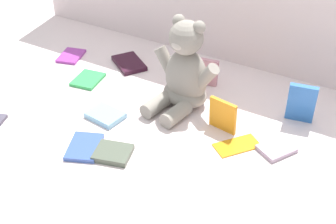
{
  "coord_description": "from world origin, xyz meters",
  "views": [
    {
      "loc": [
        0.52,
        -1.04,
        0.87
      ],
      "look_at": [
        -0.02,
        -0.1,
        0.1
      ],
      "focal_mm": 49.62,
      "sensor_mm": 36.0,
      "label": 1
    }
  ],
  "objects_px": {
    "book_case_4": "(0,170)",
    "book_case_9": "(105,115)",
    "book_case_5": "(113,153)",
    "book_case_8": "(276,149)",
    "teddy_bear": "(184,74)",
    "book_case_11": "(237,145)",
    "book_case_10": "(208,72)",
    "book_case_12": "(84,147)",
    "book_case_6": "(71,56)",
    "book_case_1": "(129,63)",
    "book_case_7": "(223,115)",
    "book_case_3": "(301,103)",
    "book_case_0": "(88,79)"
  },
  "relations": [
    {
      "from": "book_case_4",
      "to": "book_case_9",
      "type": "bearing_deg",
      "value": -113.97
    },
    {
      "from": "book_case_5",
      "to": "book_case_8",
      "type": "xyz_separation_m",
      "value": [
        0.4,
        0.25,
        -0.0
      ]
    },
    {
      "from": "teddy_bear",
      "to": "book_case_11",
      "type": "xyz_separation_m",
      "value": [
        0.24,
        -0.12,
        -0.11
      ]
    },
    {
      "from": "book_case_5",
      "to": "book_case_8",
      "type": "distance_m",
      "value": 0.47
    },
    {
      "from": "book_case_4",
      "to": "book_case_8",
      "type": "xyz_separation_m",
      "value": [
        0.63,
        0.46,
        0.0
      ]
    },
    {
      "from": "book_case_10",
      "to": "book_case_11",
      "type": "bearing_deg",
      "value": -58.19
    },
    {
      "from": "book_case_4",
      "to": "book_case_12",
      "type": "bearing_deg",
      "value": -133.93
    },
    {
      "from": "book_case_4",
      "to": "book_case_6",
      "type": "distance_m",
      "value": 0.65
    },
    {
      "from": "teddy_bear",
      "to": "book_case_1",
      "type": "distance_m",
      "value": 0.34
    },
    {
      "from": "book_case_1",
      "to": "book_case_5",
      "type": "xyz_separation_m",
      "value": [
        0.25,
        -0.46,
        0.0
      ]
    },
    {
      "from": "book_case_7",
      "to": "book_case_3",
      "type": "bearing_deg",
      "value": 49.82
    },
    {
      "from": "book_case_0",
      "to": "book_case_3",
      "type": "bearing_deg",
      "value": -177.9
    },
    {
      "from": "book_case_4",
      "to": "book_case_7",
      "type": "xyz_separation_m",
      "value": [
        0.45,
        0.48,
        0.05
      ]
    },
    {
      "from": "book_case_3",
      "to": "book_case_9",
      "type": "distance_m",
      "value": 0.61
    },
    {
      "from": "book_case_7",
      "to": "book_case_8",
      "type": "bearing_deg",
      "value": 5.07
    },
    {
      "from": "book_case_12",
      "to": "book_case_3",
      "type": "bearing_deg",
      "value": -160.86
    },
    {
      "from": "book_case_3",
      "to": "book_case_8",
      "type": "relative_size",
      "value": 1.37
    },
    {
      "from": "book_case_11",
      "to": "book_case_0",
      "type": "bearing_deg",
      "value": -149.11
    },
    {
      "from": "book_case_1",
      "to": "book_case_7",
      "type": "relative_size",
      "value": 1.32
    },
    {
      "from": "teddy_bear",
      "to": "book_case_9",
      "type": "height_order",
      "value": "teddy_bear"
    },
    {
      "from": "book_case_8",
      "to": "book_case_11",
      "type": "xyz_separation_m",
      "value": [
        -0.11,
        -0.04,
        -0.0
      ]
    },
    {
      "from": "book_case_0",
      "to": "book_case_7",
      "type": "xyz_separation_m",
      "value": [
        0.53,
        -0.02,
        0.05
      ]
    },
    {
      "from": "book_case_3",
      "to": "book_case_7",
      "type": "xyz_separation_m",
      "value": [
        -0.19,
        -0.16,
        -0.01
      ]
    },
    {
      "from": "book_case_4",
      "to": "book_case_9",
      "type": "height_order",
      "value": "book_case_9"
    },
    {
      "from": "book_case_11",
      "to": "book_case_3",
      "type": "bearing_deg",
      "value": 98.89
    },
    {
      "from": "book_case_11",
      "to": "book_case_8",
      "type": "bearing_deg",
      "value": 57.15
    },
    {
      "from": "book_case_1",
      "to": "book_case_8",
      "type": "bearing_deg",
      "value": -73.01
    },
    {
      "from": "book_case_3",
      "to": "book_case_12",
      "type": "distance_m",
      "value": 0.67
    },
    {
      "from": "book_case_10",
      "to": "book_case_8",
      "type": "bearing_deg",
      "value": -43.14
    },
    {
      "from": "book_case_4",
      "to": "book_case_11",
      "type": "bearing_deg",
      "value": -148.24
    },
    {
      "from": "teddy_bear",
      "to": "book_case_3",
      "type": "distance_m",
      "value": 0.37
    },
    {
      "from": "book_case_7",
      "to": "book_case_8",
      "type": "xyz_separation_m",
      "value": [
        0.18,
        -0.01,
        -0.05
      ]
    },
    {
      "from": "book_case_10",
      "to": "book_case_12",
      "type": "relative_size",
      "value": 0.76
    },
    {
      "from": "book_case_3",
      "to": "book_case_7",
      "type": "distance_m",
      "value": 0.25
    },
    {
      "from": "book_case_10",
      "to": "book_case_12",
      "type": "distance_m",
      "value": 0.53
    },
    {
      "from": "book_case_3",
      "to": "book_case_10",
      "type": "distance_m",
      "value": 0.35
    },
    {
      "from": "book_case_10",
      "to": "book_case_5",
      "type": "bearing_deg",
      "value": -105.68
    },
    {
      "from": "book_case_0",
      "to": "book_case_8",
      "type": "height_order",
      "value": "book_case_8"
    },
    {
      "from": "book_case_4",
      "to": "teddy_bear",
      "type": "bearing_deg",
      "value": -124.56
    },
    {
      "from": "book_case_4",
      "to": "book_case_9",
      "type": "relative_size",
      "value": 1.09
    },
    {
      "from": "book_case_1",
      "to": "book_case_12",
      "type": "relative_size",
      "value": 1.13
    },
    {
      "from": "book_case_8",
      "to": "book_case_12",
      "type": "bearing_deg",
      "value": 59.07
    },
    {
      "from": "book_case_1",
      "to": "book_case_0",
      "type": "bearing_deg",
      "value": -166.49
    },
    {
      "from": "book_case_3",
      "to": "book_case_6",
      "type": "xyz_separation_m",
      "value": [
        -0.89,
        -0.03,
        -0.06
      ]
    },
    {
      "from": "book_case_0",
      "to": "book_case_1",
      "type": "distance_m",
      "value": 0.18
    },
    {
      "from": "teddy_bear",
      "to": "book_case_1",
      "type": "height_order",
      "value": "teddy_bear"
    },
    {
      "from": "book_case_11",
      "to": "book_case_6",
      "type": "bearing_deg",
      "value": -155.37
    },
    {
      "from": "book_case_3",
      "to": "book_case_5",
      "type": "relative_size",
      "value": 1.3
    },
    {
      "from": "book_case_4",
      "to": "book_case_7",
      "type": "height_order",
      "value": "book_case_7"
    },
    {
      "from": "book_case_9",
      "to": "book_case_11",
      "type": "distance_m",
      "value": 0.43
    }
  ]
}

